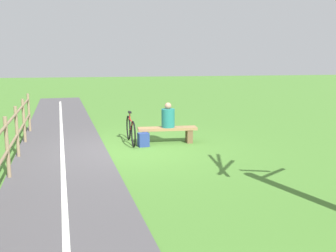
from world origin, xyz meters
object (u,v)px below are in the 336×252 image
at_px(backpack, 143,140).
at_px(bicycle, 131,130).
at_px(person_seated, 168,117).
at_px(bench, 167,132).

bearing_deg(backpack, bicycle, -59.18).
xyz_separation_m(person_seated, bicycle, (1.06, -0.22, -0.38)).
height_order(bench, bicycle, bicycle).
bearing_deg(bench, bicycle, -9.41).
bearing_deg(backpack, person_seated, -159.90).
bearing_deg(bicycle, person_seated, 75.58).
relative_size(person_seated, backpack, 1.86).
bearing_deg(bench, person_seated, -180.00).
bearing_deg(person_seated, backpack, 22.79).
bearing_deg(backpack, bench, -159.41).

